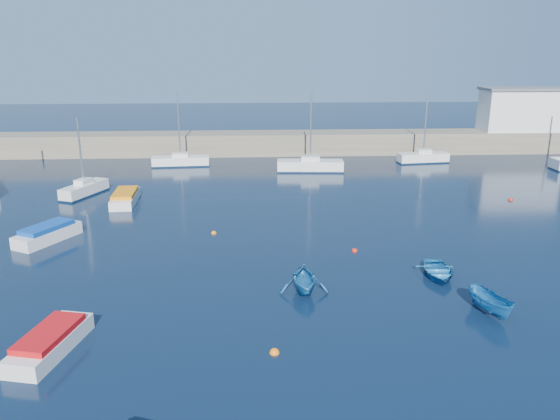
{
  "coord_description": "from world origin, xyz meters",
  "views": [
    {
      "loc": [
        -3.75,
        -20.72,
        12.69
      ],
      "look_at": [
        -1.8,
        16.23,
        1.6
      ],
      "focal_mm": 35.0,
      "sensor_mm": 36.0,
      "label": 1
    }
  ],
  "objects_px": {
    "dinghy_center": "(438,271)",
    "motorboat_2": "(125,197)",
    "sailboat_7": "(423,157)",
    "harbor_office": "(523,111)",
    "dinghy_left": "(304,278)",
    "motorboat_0": "(50,342)",
    "sailboat_3": "(84,189)",
    "motorboat_1": "(47,233)",
    "sailboat_5": "(181,161)",
    "sailboat_6": "(310,165)",
    "dinghy_right": "(491,303)"
  },
  "relations": [
    {
      "from": "motorboat_0",
      "to": "dinghy_center",
      "type": "xyz_separation_m",
      "value": [
        19.39,
        7.0,
        -0.14
      ]
    },
    {
      "from": "sailboat_3",
      "to": "sailboat_6",
      "type": "distance_m",
      "value": 22.8
    },
    {
      "from": "sailboat_5",
      "to": "motorboat_2",
      "type": "bearing_deg",
      "value": 165.05
    },
    {
      "from": "dinghy_center",
      "to": "dinghy_left",
      "type": "height_order",
      "value": "dinghy_left"
    },
    {
      "from": "sailboat_3",
      "to": "motorboat_2",
      "type": "height_order",
      "value": "sailboat_3"
    },
    {
      "from": "sailboat_7",
      "to": "motorboat_2",
      "type": "height_order",
      "value": "sailboat_7"
    },
    {
      "from": "sailboat_7",
      "to": "dinghy_center",
      "type": "xyz_separation_m",
      "value": [
        -8.94,
        -31.88,
        -0.27
      ]
    },
    {
      "from": "sailboat_6",
      "to": "dinghy_right",
      "type": "height_order",
      "value": "sailboat_6"
    },
    {
      "from": "sailboat_5",
      "to": "motorboat_1",
      "type": "xyz_separation_m",
      "value": [
        -6.08,
        -24.13,
        -0.05
      ]
    },
    {
      "from": "motorboat_0",
      "to": "dinghy_center",
      "type": "bearing_deg",
      "value": 32.62
    },
    {
      "from": "motorboat_1",
      "to": "dinghy_left",
      "type": "distance_m",
      "value": 18.88
    },
    {
      "from": "harbor_office",
      "to": "dinghy_left",
      "type": "xyz_separation_m",
      "value": [
        -31.05,
        -39.88,
        -4.3
      ]
    },
    {
      "from": "harbor_office",
      "to": "dinghy_left",
      "type": "bearing_deg",
      "value": -127.9
    },
    {
      "from": "dinghy_left",
      "to": "sailboat_6",
      "type": "bearing_deg",
      "value": 81.24
    },
    {
      "from": "harbor_office",
      "to": "sailboat_7",
      "type": "bearing_deg",
      "value": -155.64
    },
    {
      "from": "harbor_office",
      "to": "sailboat_6",
      "type": "bearing_deg",
      "value": -159.54
    },
    {
      "from": "sailboat_3",
      "to": "motorboat_0",
      "type": "bearing_deg",
      "value": -54.56
    },
    {
      "from": "harbor_office",
      "to": "motorboat_1",
      "type": "relative_size",
      "value": 2.04
    },
    {
      "from": "sailboat_6",
      "to": "motorboat_0",
      "type": "xyz_separation_m",
      "value": [
        -15.0,
        -35.03,
        -0.17
      ]
    },
    {
      "from": "sailboat_7",
      "to": "motorboat_2",
      "type": "xyz_separation_m",
      "value": [
        -30.24,
        -15.27,
        -0.12
      ]
    },
    {
      "from": "motorboat_0",
      "to": "dinghy_right",
      "type": "bearing_deg",
      "value": 19.48
    },
    {
      "from": "sailboat_3",
      "to": "sailboat_5",
      "type": "distance_m",
      "value": 14.07
    },
    {
      "from": "sailboat_7",
      "to": "motorboat_1",
      "type": "height_order",
      "value": "sailboat_7"
    },
    {
      "from": "dinghy_center",
      "to": "dinghy_left",
      "type": "relative_size",
      "value": 1.09
    },
    {
      "from": "sailboat_6",
      "to": "dinghy_center",
      "type": "height_order",
      "value": "sailboat_6"
    },
    {
      "from": "motorboat_1",
      "to": "dinghy_center",
      "type": "distance_m",
      "value": 25.6
    },
    {
      "from": "dinghy_center",
      "to": "motorboat_2",
      "type": "bearing_deg",
      "value": 148.05
    },
    {
      "from": "sailboat_6",
      "to": "motorboat_2",
      "type": "xyz_separation_m",
      "value": [
        -16.91,
        -11.43,
        -0.16
      ]
    },
    {
      "from": "harbor_office",
      "to": "motorboat_1",
      "type": "xyz_separation_m",
      "value": [
        -47.69,
        -30.94,
        -4.56
      ]
    },
    {
      "from": "motorboat_0",
      "to": "dinghy_right",
      "type": "relative_size",
      "value": 1.63
    },
    {
      "from": "motorboat_1",
      "to": "dinghy_left",
      "type": "relative_size",
      "value": 1.61
    },
    {
      "from": "sailboat_7",
      "to": "dinghy_left",
      "type": "bearing_deg",
      "value": 146.08
    },
    {
      "from": "sailboat_5",
      "to": "motorboat_1",
      "type": "height_order",
      "value": "sailboat_5"
    },
    {
      "from": "motorboat_2",
      "to": "dinghy_center",
      "type": "bearing_deg",
      "value": -40.68
    },
    {
      "from": "harbor_office",
      "to": "sailboat_5",
      "type": "bearing_deg",
      "value": -170.69
    },
    {
      "from": "sailboat_3",
      "to": "dinghy_left",
      "type": "xyz_separation_m",
      "value": [
        17.58,
        -20.86,
        0.21
      ]
    },
    {
      "from": "harbor_office",
      "to": "sailboat_5",
      "type": "xyz_separation_m",
      "value": [
        -41.61,
        -6.82,
        -4.51
      ]
    },
    {
      "from": "sailboat_5",
      "to": "motorboat_0",
      "type": "height_order",
      "value": "sailboat_5"
    },
    {
      "from": "sailboat_5",
      "to": "sailboat_7",
      "type": "distance_m",
      "value": 27.38
    },
    {
      "from": "motorboat_0",
      "to": "motorboat_1",
      "type": "xyz_separation_m",
      "value": [
        -5.12,
        14.37,
        0.06
      ]
    },
    {
      "from": "sailboat_3",
      "to": "motorboat_2",
      "type": "distance_m",
      "value": 4.96
    },
    {
      "from": "dinghy_left",
      "to": "harbor_office",
      "type": "bearing_deg",
      "value": 50.05
    },
    {
      "from": "harbor_office",
      "to": "dinghy_right",
      "type": "height_order",
      "value": "harbor_office"
    },
    {
      "from": "sailboat_5",
      "to": "sailboat_6",
      "type": "bearing_deg",
      "value": -107.94
    },
    {
      "from": "sailboat_7",
      "to": "motorboat_2",
      "type": "distance_m",
      "value": 33.87
    },
    {
      "from": "sailboat_3",
      "to": "motorboat_1",
      "type": "height_order",
      "value": "sailboat_3"
    },
    {
      "from": "sailboat_3",
      "to": "motorboat_0",
      "type": "distance_m",
      "value": 26.99
    },
    {
      "from": "sailboat_7",
      "to": "motorboat_1",
      "type": "xyz_separation_m",
      "value": [
        -33.45,
        -24.5,
        -0.08
      ]
    },
    {
      "from": "harbor_office",
      "to": "sailboat_5",
      "type": "relative_size",
      "value": 1.22
    },
    {
      "from": "sailboat_7",
      "to": "dinghy_left",
      "type": "xyz_separation_m",
      "value": [
        -16.82,
        -33.43,
        0.19
      ]
    }
  ]
}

